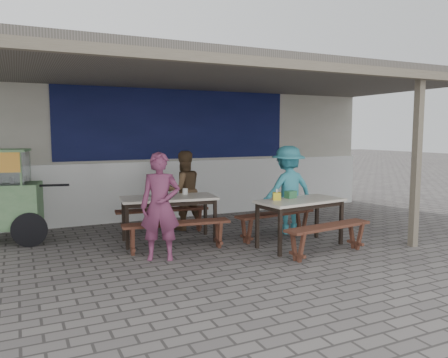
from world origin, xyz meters
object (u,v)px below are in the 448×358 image
table_left (169,201)px  patron_street_side (160,206)px  table_right (300,205)px  tissue_box (277,196)px  bench_right_wall (275,219)px  patron_wall_side (184,190)px  bench_left_street (177,229)px  bench_right_street (328,233)px  patron_right_table (288,190)px  condiment_bowl (156,195)px  donation_box (291,194)px  bench_left_wall (162,215)px  condiment_jar (185,191)px

table_left → patron_street_side: patron_street_side is taller
table_right → tissue_box: bearing=152.2°
bench_right_wall → patron_wall_side: size_ratio=1.04×
bench_left_street → bench_right_street: (1.94, -1.16, -0.00)m
patron_right_table → patron_wall_side: bearing=-34.2°
patron_wall_side → condiment_bowl: size_ratio=7.92×
bench_left_street → bench_right_wall: same height
patron_wall_side → tissue_box: bearing=113.7°
patron_wall_side → donation_box: bearing=122.0°
bench_left_wall → condiment_jar: bearing=-50.7°
bench_left_wall → condiment_bowl: bearing=-110.6°
bench_left_street → condiment_jar: bearing=68.4°
table_left → bench_right_street: table_left is taller
donation_box → condiment_jar: size_ratio=1.72×
bench_left_wall → donation_box: bearing=-36.6°
bench_right_street → bench_right_wall: 1.21m
condiment_bowl → condiment_jar: bearing=7.7°
bench_right_wall → patron_wall_side: patron_wall_side is taller
bench_left_street → table_right: size_ratio=1.12×
condiment_bowl → bench_right_street: bearing=-42.3°
condiment_jar → donation_box: bearing=-39.8°
table_right → donation_box: bearing=97.5°
patron_street_side → donation_box: size_ratio=8.78×
patron_wall_side → patron_right_table: size_ratio=0.94×
bench_left_street → donation_box: size_ratio=9.49×
tissue_box → donation_box: size_ratio=0.68×
bench_left_street → patron_wall_side: size_ratio=1.13×
condiment_bowl → tissue_box: bearing=-35.1°
bench_right_street → table_left: bearing=128.8°
patron_wall_side → patron_right_table: bearing=143.7°
table_right → donation_box: 0.25m
table_right → donation_box: size_ratio=8.47×
bench_right_wall → condiment_jar: 1.61m
condiment_bowl → patron_street_side: bearing=-102.9°
bench_left_street → bench_left_wall: bearing=90.0°
table_right → bench_right_street: (0.08, -0.60, -0.33)m
patron_street_side → tissue_box: size_ratio=12.92×
bench_right_wall → patron_right_table: (0.42, 0.27, 0.44)m
patron_right_table → tissue_box: bearing=46.1°
condiment_jar → condiment_bowl: size_ratio=0.55×
bench_right_wall → condiment_bowl: 2.06m
table_right → patron_right_table: (0.34, 0.87, 0.11)m
patron_wall_side → table_right: bearing=120.3°
patron_street_side → patron_right_table: patron_right_table is taller
tissue_box → bench_left_street: bearing=163.9°
patron_right_table → condiment_bowl: (-2.32, 0.40, -0.01)m
tissue_box → condiment_bowl: size_ratio=0.64×
donation_box → condiment_bowl: bearing=150.8°
table_left → patron_wall_side: (0.54, 0.76, 0.06)m
bench_right_street → tissue_box: tissue_box is taller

